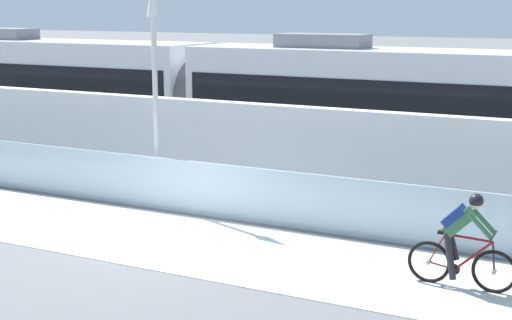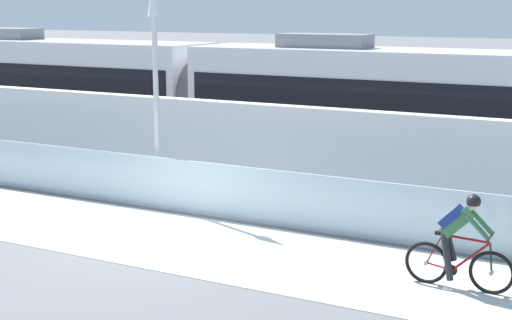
# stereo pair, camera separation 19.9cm
# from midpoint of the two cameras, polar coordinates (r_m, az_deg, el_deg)

# --- Properties ---
(ground_plane) EXTENTS (200.00, 200.00, 0.00)m
(ground_plane) POSITION_cam_midpoint_polar(r_m,az_deg,el_deg) (15.11, -7.24, -5.89)
(ground_plane) COLOR slate
(bike_path_deck) EXTENTS (32.00, 3.20, 0.01)m
(bike_path_deck) POSITION_cam_midpoint_polar(r_m,az_deg,el_deg) (15.11, -7.24, -5.87)
(bike_path_deck) COLOR silver
(bike_path_deck) RESTS_ON ground
(glass_parapet) EXTENTS (32.00, 0.05, 1.19)m
(glass_parapet) POSITION_cam_midpoint_polar(r_m,az_deg,el_deg) (16.44, -3.63, -2.21)
(glass_parapet) COLOR silver
(glass_parapet) RESTS_ON ground
(concrete_barrier_wall) EXTENTS (32.00, 0.36, 2.30)m
(concrete_barrier_wall) POSITION_cam_midpoint_polar(r_m,az_deg,el_deg) (17.85, -0.68, 0.74)
(concrete_barrier_wall) COLOR white
(concrete_barrier_wall) RESTS_ON ground
(tram_rail_near) EXTENTS (32.00, 0.08, 0.01)m
(tram_rail_near) POSITION_cam_midpoint_polar(r_m,az_deg,el_deg) (20.27, 2.64, -1.26)
(tram_rail_near) COLOR #595654
(tram_rail_near) RESTS_ON ground
(tram_rail_far) EXTENTS (32.00, 0.08, 0.01)m
(tram_rail_far) POSITION_cam_midpoint_polar(r_m,az_deg,el_deg) (21.55, 4.24, -0.50)
(tram_rail_far) COLOR #595654
(tram_rail_far) RESTS_ON ground
(tram) EXTENTS (22.56, 2.54, 3.81)m
(tram) POSITION_cam_midpoint_polar(r_m,az_deg,el_deg) (21.98, -3.76, 4.74)
(tram) COLOR silver
(tram) RESTS_ON ground
(cyclist_on_bike) EXTENTS (1.77, 0.58, 1.61)m
(cyclist_on_bike) POSITION_cam_midpoint_polar(r_m,az_deg,el_deg) (12.60, 15.67, -6.02)
(cyclist_on_bike) COLOR black
(cyclist_on_bike) RESTS_ON ground
(lamp_post_antenna) EXTENTS (0.28, 0.28, 5.20)m
(lamp_post_antenna) POSITION_cam_midpoint_polar(r_m,az_deg,el_deg) (17.04, -7.36, 7.39)
(lamp_post_antenna) COLOR gray
(lamp_post_antenna) RESTS_ON ground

